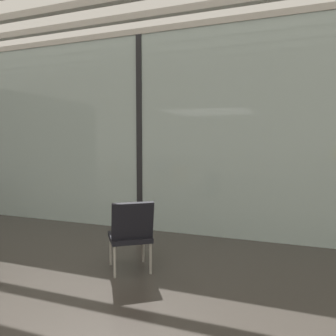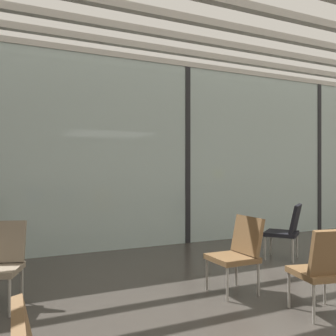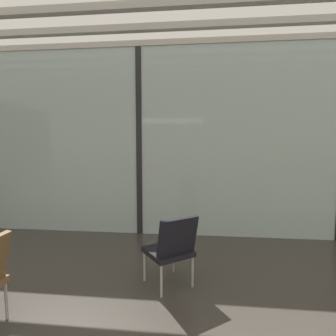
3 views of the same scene
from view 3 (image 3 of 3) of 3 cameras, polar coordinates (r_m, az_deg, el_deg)
name	(u,v)px [view 3 (image 3 of 3)]	position (r m, az deg, el deg)	size (l,w,h in m)	color
glass_curtain_wall	(140,143)	(5.03, -6.00, 5.32)	(14.00, 0.08, 3.39)	#A3B7B2
window_mullion_1	(140,143)	(5.03, -6.00, 5.32)	(0.10, 0.12, 3.39)	black
parked_airplane	(189,131)	(10.43, 4.50, 7.81)	(14.02, 4.32, 4.32)	silver
lounge_chair_2	(172,246)	(3.27, 0.83, -16.13)	(0.70, 0.71, 0.87)	black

